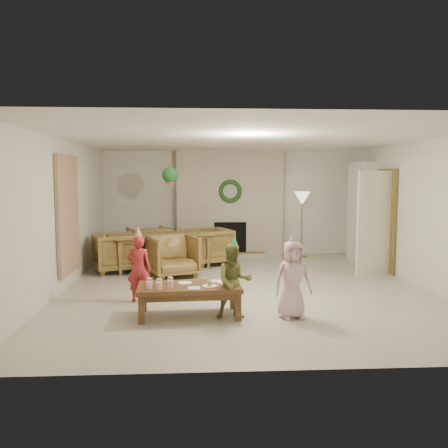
{
  "coord_description": "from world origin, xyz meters",
  "views": [
    {
      "loc": [
        -0.77,
        -7.88,
        1.87
      ],
      "look_at": [
        -0.3,
        0.4,
        1.05
      ],
      "focal_mm": 37.81,
      "sensor_mm": 36.0,
      "label": 1
    }
  ],
  "objects": [
    {
      "name": "floor",
      "position": [
        0.0,
        0.0,
        0.0
      ],
      "size": [
        7.0,
        7.0,
        0.0
      ],
      "primitive_type": "plane",
      "color": "#B7B29E",
      "rests_on": "ground"
    },
    {
      "name": "ceiling",
      "position": [
        0.0,
        0.0,
        2.5
      ],
      "size": [
        7.0,
        7.0,
        0.0
      ],
      "primitive_type": "plane",
      "rotation": [
        3.14,
        0.0,
        0.0
      ],
      "color": "white",
      "rests_on": "wall_back"
    },
    {
      "name": "wall_back",
      "position": [
        0.0,
        3.5,
        1.25
      ],
      "size": [
        7.0,
        0.0,
        7.0
      ],
      "primitive_type": "plane",
      "rotation": [
        1.57,
        0.0,
        0.0
      ],
      "color": "silver",
      "rests_on": "floor"
    },
    {
      "name": "wall_front",
      "position": [
        0.0,
        -3.5,
        1.25
      ],
      "size": [
        7.0,
        0.0,
        7.0
      ],
      "primitive_type": "plane",
      "rotation": [
        -1.57,
        0.0,
        0.0
      ],
      "color": "silver",
      "rests_on": "floor"
    },
    {
      "name": "wall_left",
      "position": [
        -3.0,
        0.0,
        1.25
      ],
      "size": [
        0.0,
        7.0,
        7.0
      ],
      "primitive_type": "plane",
      "rotation": [
        1.57,
        0.0,
        1.57
      ],
      "color": "silver",
      "rests_on": "floor"
    },
    {
      "name": "wall_right",
      "position": [
        3.0,
        0.0,
        1.25
      ],
      "size": [
        0.0,
        7.0,
        7.0
      ],
      "primitive_type": "plane",
      "rotation": [
        1.57,
        0.0,
        -1.57
      ],
      "color": "silver",
      "rests_on": "floor"
    },
    {
      "name": "fireplace_mass",
      "position": [
        0.0,
        3.3,
        1.25
      ],
      "size": [
        2.5,
        0.4,
        2.5
      ],
      "primitive_type": "cube",
      "color": "#4F2515",
      "rests_on": "floor"
    },
    {
      "name": "fireplace_hearth",
      "position": [
        0.0,
        2.95,
        0.06
      ],
      "size": [
        1.6,
        0.3,
        0.12
      ],
      "primitive_type": "cube",
      "color": "brown",
      "rests_on": "floor"
    },
    {
      "name": "fireplace_firebox",
      "position": [
        0.0,
        3.12,
        0.45
      ],
      "size": [
        0.75,
        0.12,
        0.75
      ],
      "primitive_type": "cube",
      "color": "black",
      "rests_on": "floor"
    },
    {
      "name": "fireplace_wreath",
      "position": [
        0.0,
        3.07,
        1.55
      ],
      "size": [
        0.54,
        0.1,
        0.54
      ],
      "primitive_type": "torus",
      "rotation": [
        1.57,
        0.0,
        0.0
      ],
      "color": "#1A3F17",
      "rests_on": "fireplace_mass"
    },
    {
      "name": "floor_lamp_base",
      "position": [
        1.68,
        3.0,
        0.02
      ],
      "size": [
        0.29,
        0.29,
        0.03
      ],
      "primitive_type": "cylinder",
      "color": "gold",
      "rests_on": "floor"
    },
    {
      "name": "floor_lamp_post",
      "position": [
        1.68,
        3.0,
        0.72
      ],
      "size": [
        0.03,
        0.03,
        1.38
      ],
      "primitive_type": "cylinder",
      "color": "gold",
      "rests_on": "floor"
    },
    {
      "name": "floor_lamp_shade",
      "position": [
        1.68,
        3.0,
        1.38
      ],
      "size": [
        0.37,
        0.37,
        0.31
      ],
      "primitive_type": "cone",
      "rotation": [
        3.14,
        0.0,
        0.0
      ],
      "color": "beige",
      "rests_on": "floor_lamp_post"
    },
    {
      "name": "bookshelf_carcass",
      "position": [
        2.84,
        2.3,
        1.1
      ],
      "size": [
        0.3,
        1.0,
        2.2
      ],
      "primitive_type": "cube",
      "color": "white",
      "rests_on": "floor"
    },
    {
      "name": "bookshelf_shelf_a",
      "position": [
        2.82,
        2.3,
        0.45
      ],
      "size": [
        0.3,
        0.92,
        0.03
      ],
      "primitive_type": "cube",
      "color": "white",
      "rests_on": "bookshelf_carcass"
    },
    {
      "name": "bookshelf_shelf_b",
      "position": [
        2.82,
        2.3,
        0.85
      ],
      "size": [
        0.3,
        0.92,
        0.03
      ],
      "primitive_type": "cube",
      "color": "white",
      "rests_on": "bookshelf_carcass"
    },
    {
      "name": "bookshelf_shelf_c",
      "position": [
        2.82,
        2.3,
        1.25
      ],
      "size": [
        0.3,
        0.92,
        0.03
      ],
      "primitive_type": "cube",
      "color": "white",
      "rests_on": "bookshelf_carcass"
    },
    {
      "name": "bookshelf_shelf_d",
      "position": [
        2.82,
        2.3,
        1.65
      ],
      "size": [
        0.3,
        0.92,
        0.03
      ],
      "primitive_type": "cube",
      "color": "white",
      "rests_on": "bookshelf_carcass"
    },
    {
      "name": "books_row_lower",
      "position": [
        2.8,
        2.15,
        0.59
      ],
      "size": [
        0.2,
        0.4,
        0.24
      ],
      "primitive_type": "cube",
      "color": "red",
      "rests_on": "bookshelf_shelf_a"
    },
    {
      "name": "books_row_mid",
      "position": [
        2.8,
        2.35,
        0.99
      ],
      "size": [
        0.2,
        0.44,
        0.24
      ],
      "primitive_type": "cube",
      "color": "#26528C",
      "rests_on": "bookshelf_shelf_b"
    },
    {
      "name": "books_row_upper",
      "position": [
        2.8,
        2.2,
        1.38
      ],
      "size": [
        0.2,
        0.36,
        0.22
      ],
      "primitive_type": "cube",
      "color": "#A06B22",
      "rests_on": "bookshelf_shelf_c"
    },
    {
      "name": "door_frame",
      "position": [
        2.96,
        1.2,
        1.02
      ],
      "size": [
        0.05,
        0.86,
        2.04
      ],
      "primitive_type": "cube",
      "color": "brown",
      "rests_on": "floor"
    },
    {
      "name": "door_leaf",
      "position": [
        2.58,
        0.82,
        1.0
      ],
      "size": [
        0.77,
        0.32,
        2.0
      ],
      "primitive_type": "cube",
      "rotation": [
        0.0,
        0.0,
        -1.22
      ],
      "color": "beige",
      "rests_on": "floor"
    },
    {
      "name": "curtain_panel",
      "position": [
        -2.96,
        0.2,
        1.25
      ],
      "size": [
        0.06,
        1.2,
        2.0
      ],
      "primitive_type": "cube",
      "color": "tan",
      "rests_on": "wall_left"
    },
    {
      "name": "dining_table",
      "position": [
        -1.54,
        1.79,
        0.35
      ],
      "size": [
        2.28,
        1.76,
        0.71
      ],
      "primitive_type": "imported",
      "rotation": [
        0.0,
        0.0,
        0.36
      ],
      "color": "brown",
      "rests_on": "floor"
    },
    {
      "name": "dining_chair_near",
      "position": [
        -1.23,
        0.96,
        0.39
      ],
      "size": [
        1.09,
        1.1,
        0.78
      ],
      "primitive_type": "imported",
      "rotation": [
        0.0,
        0.0,
        0.36
      ],
      "color": "brown",
      "rests_on": "floor"
    },
    {
      "name": "dining_chair_far",
      "position": [
        -1.86,
        2.61,
        0.39
      ],
      "size": [
        1.09,
        1.1,
        0.78
      ],
      "primitive_type": "imported",
      "rotation": [
        0.0,
        0.0,
        3.5
      ],
      "color": "brown",
      "rests_on": "floor"
    },
    {
      "name": "dining_chair_left",
      "position": [
        -2.37,
        1.47,
        0.39
      ],
      "size": [
        1.1,
        1.09,
        0.78
      ],
      "primitive_type": "imported",
      "rotation": [
        0.0,
        0.0,
        1.93
      ],
      "color": "brown",
      "rests_on": "floor"
    },
    {
      "name": "dining_chair_right",
      "position": [
        -0.51,
        2.18,
        0.39
      ],
      "size": [
        1.1,
        1.09,
        0.78
      ],
      "primitive_type": "imported",
      "rotation": [
        0.0,
        0.0,
        -1.21
      ],
      "color": "brown",
      "rests_on": "floor"
    },
    {
      "name": "hanging_plant_cord",
      "position": [
        -1.3,
        1.5,
        2.15
      ],
      "size": [
        0.01,
        0.01,
        0.7
      ],
      "primitive_type": "cylinder",
      "color": "tan",
      "rests_on": "ceiling"
    },
    {
      "name": "hanging_plant_pot",
      "position": [
        -1.3,
        1.5,
        1.8
      ],
      "size": [
        0.16,
        0.16,
        0.12
      ],
      "primitive_type": "cylinder",
      "color": "brown",
      "rests_on": "hanging_plant_cord"
    },
    {
      "name": "hanging_plant_foliage",
      "position": [
        -1.3,
        1.5,
        1.92
      ],
      "size": [
        0.32,
        0.32,
        0.32
      ],
      "primitive_type": "sphere",
      "color": "#184A1F",
      "rests_on": "hanging_plant_pot"
    },
    {
      "name": "coffee_table_top",
      "position": [
        -0.88,
        -1.62,
        0.39
      ],
      "size": [
        1.42,
        0.77,
        0.06
      ],
      "primitive_type": "cube",
      "rotation": [
        0.0,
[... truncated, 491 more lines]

